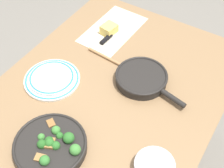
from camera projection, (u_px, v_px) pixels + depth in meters
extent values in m
plane|color=slate|center=(112.00, 162.00, 1.97)|extent=(14.00, 14.00, 0.00)
cube|color=olive|center=(112.00, 89.00, 1.43)|extent=(1.22, 0.96, 0.03)
cylinder|color=#BCBCC1|center=(220.00, 97.00, 1.87)|extent=(0.05, 0.05, 0.70)
cylinder|color=#BCBCC1|center=(103.00, 47.00, 2.16)|extent=(0.05, 0.05, 0.70)
cylinder|color=black|center=(51.00, 146.00, 1.20)|extent=(0.28, 0.28, 0.04)
torus|color=black|center=(50.00, 144.00, 1.18)|extent=(0.28, 0.28, 0.01)
cylinder|color=#205218|center=(50.00, 144.00, 1.20)|extent=(0.01, 0.01, 0.02)
sphere|color=#286023|center=(49.00, 141.00, 1.19)|extent=(0.04, 0.04, 0.04)
cylinder|color=#205218|center=(43.00, 147.00, 1.19)|extent=(0.01, 0.01, 0.02)
sphere|color=#286023|center=(42.00, 144.00, 1.18)|extent=(0.04, 0.04, 0.04)
cylinder|color=#245B1C|center=(57.00, 149.00, 1.19)|extent=(0.01, 0.01, 0.02)
sphere|color=#2D6B28|center=(56.00, 146.00, 1.17)|extent=(0.03, 0.03, 0.03)
cylinder|color=#245B1C|center=(50.00, 146.00, 1.20)|extent=(0.01, 0.01, 0.02)
sphere|color=#2D6B28|center=(49.00, 143.00, 1.18)|extent=(0.04, 0.04, 0.04)
cylinder|color=#245B1C|center=(69.00, 142.00, 1.21)|extent=(0.02, 0.02, 0.02)
sphere|color=#2D6B28|center=(69.00, 138.00, 1.19)|extent=(0.05, 0.05, 0.05)
cylinder|color=#357027|center=(42.00, 140.00, 1.22)|extent=(0.01, 0.01, 0.02)
sphere|color=#428438|center=(41.00, 137.00, 1.20)|extent=(0.03, 0.03, 0.03)
cylinder|color=#2C6823|center=(46.00, 164.00, 1.15)|extent=(0.01, 0.01, 0.02)
sphere|color=#387A33|center=(44.00, 160.00, 1.13)|extent=(0.04, 0.04, 0.04)
cylinder|color=#357027|center=(76.00, 153.00, 1.17)|extent=(0.02, 0.02, 0.02)
sphere|color=#428438|center=(75.00, 150.00, 1.15)|extent=(0.04, 0.04, 0.04)
cylinder|color=#357027|center=(57.00, 133.00, 1.23)|extent=(0.01, 0.01, 0.02)
sphere|color=#428438|center=(56.00, 130.00, 1.22)|extent=(0.04, 0.04, 0.04)
cylinder|color=#245B1C|center=(60.00, 138.00, 1.22)|extent=(0.01, 0.01, 0.02)
sphere|color=#2D6B28|center=(60.00, 136.00, 1.21)|extent=(0.03, 0.03, 0.03)
cube|color=olive|center=(51.00, 125.00, 1.25)|extent=(0.04, 0.05, 0.03)
cube|color=#9E703D|center=(41.00, 159.00, 1.15)|extent=(0.04, 0.05, 0.03)
cube|color=#9E703D|center=(50.00, 145.00, 1.19)|extent=(0.06, 0.05, 0.04)
cylinder|color=black|center=(141.00, 78.00, 1.43)|extent=(0.24, 0.24, 0.04)
torus|color=black|center=(142.00, 75.00, 1.42)|extent=(0.24, 0.24, 0.01)
cylinder|color=black|center=(173.00, 98.00, 1.34)|extent=(0.05, 0.13, 0.02)
cylinder|color=#DBC156|center=(141.00, 78.00, 1.43)|extent=(0.19, 0.19, 0.02)
cylinder|color=#A87A4C|center=(112.00, 60.00, 1.53)|extent=(0.04, 0.28, 0.02)
ellipsoid|color=#A87A4C|center=(140.00, 75.00, 1.46)|extent=(0.04, 0.07, 0.02)
cube|color=beige|center=(113.00, 30.00, 1.69)|extent=(0.39, 0.24, 0.00)
cube|color=silver|center=(120.00, 28.00, 1.70)|extent=(0.18, 0.04, 0.01)
cylinder|color=black|center=(106.00, 39.00, 1.62)|extent=(0.09, 0.03, 0.02)
cube|color=#E0C15B|center=(109.00, 29.00, 1.65)|extent=(0.09, 0.08, 0.05)
cylinder|color=silver|center=(52.00, 80.00, 1.44)|extent=(0.26, 0.26, 0.01)
torus|color=teal|center=(52.00, 79.00, 1.44)|extent=(0.25, 0.25, 0.01)
cylinder|color=silver|center=(52.00, 78.00, 1.43)|extent=(0.21, 0.21, 0.01)
torus|color=teal|center=(52.00, 77.00, 1.43)|extent=(0.20, 0.20, 0.01)
cylinder|color=#B7B7BC|center=(154.00, 167.00, 1.14)|extent=(0.15, 0.15, 0.05)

